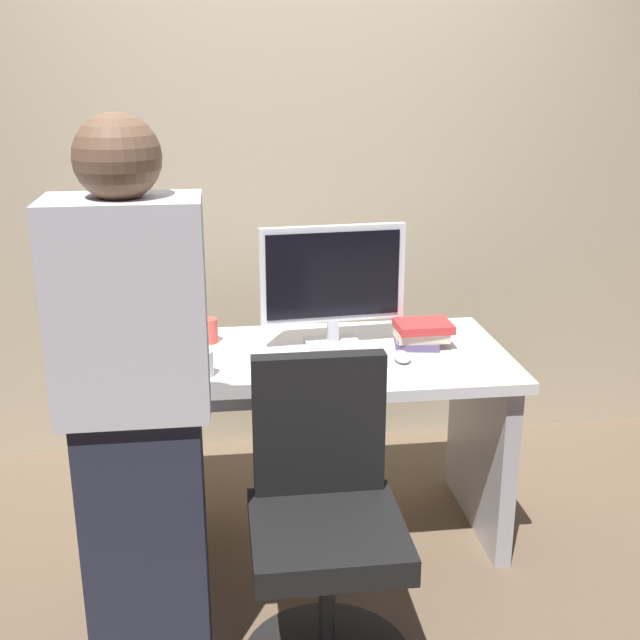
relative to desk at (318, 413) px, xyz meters
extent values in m
plane|color=brown|center=(0.00, 0.00, -0.50)|extent=(9.00, 9.00, 0.00)
cube|color=tan|center=(0.00, 0.87, 1.00)|extent=(6.40, 0.10, 3.00)
cube|color=white|center=(0.00, 0.00, 0.21)|extent=(1.39, 0.73, 0.04)
cube|color=#B2B2B7|center=(-0.63, 0.00, -0.16)|extent=(0.06, 0.65, 0.70)
cube|color=#B2B2B7|center=(0.63, 0.00, -0.16)|extent=(0.06, 0.65, 0.70)
cylinder|color=black|center=(-0.07, -0.73, -0.28)|extent=(0.05, 0.05, 0.39)
cube|color=black|center=(-0.07, -0.73, -0.04)|extent=(0.44, 0.44, 0.08)
cube|color=black|center=(-0.07, -0.54, 0.22)|extent=(0.40, 0.06, 0.44)
cube|color=#262838|center=(-0.58, -0.67, -0.08)|extent=(0.34, 0.20, 0.85)
cube|color=silver|center=(-0.58, -0.67, 0.64)|extent=(0.40, 0.24, 0.58)
sphere|color=brown|center=(-0.58, -0.67, 1.02)|extent=(0.22, 0.22, 0.22)
cube|color=silver|center=(0.07, 0.10, 0.24)|extent=(0.21, 0.16, 0.02)
cube|color=silver|center=(0.07, 0.10, 0.29)|extent=(0.04, 0.03, 0.08)
cube|color=silver|center=(0.07, 0.10, 0.51)|extent=(0.54, 0.08, 0.36)
cube|color=black|center=(0.07, 0.09, 0.51)|extent=(0.50, 0.05, 0.32)
cube|color=white|center=(0.02, -0.09, 0.24)|extent=(0.43, 0.14, 0.02)
ellipsoid|color=white|center=(0.29, -0.10, 0.25)|extent=(0.06, 0.10, 0.03)
cylinder|color=silver|center=(-0.41, -0.15, 0.28)|extent=(0.07, 0.07, 0.09)
cylinder|color=#D84C3F|center=(-0.39, 0.19, 0.28)|extent=(0.07, 0.07, 0.09)
cube|color=#594C72|center=(0.38, 0.05, 0.24)|extent=(0.18, 0.18, 0.03)
cube|color=beige|center=(0.39, 0.05, 0.28)|extent=(0.20, 0.14, 0.04)
cube|color=red|center=(0.40, 0.05, 0.31)|extent=(0.21, 0.16, 0.03)
camera|label=1|loc=(-0.34, -2.71, 1.25)|focal=44.99mm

